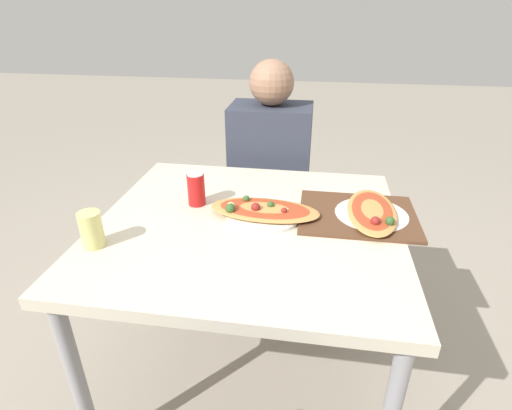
# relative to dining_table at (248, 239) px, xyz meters

# --- Properties ---
(ground_plane) EXTENTS (14.00, 14.00, 0.00)m
(ground_plane) POSITION_rel_dining_table_xyz_m (0.00, 0.00, -0.67)
(ground_plane) COLOR #9E9384
(dining_table) EXTENTS (1.06, 0.99, 0.74)m
(dining_table) POSITION_rel_dining_table_xyz_m (0.00, 0.00, 0.00)
(dining_table) COLOR beige
(dining_table) RESTS_ON ground_plane
(chair_far_seated) EXTENTS (0.40, 0.40, 0.86)m
(chair_far_seated) POSITION_rel_dining_table_xyz_m (-0.01, 0.82, -0.18)
(chair_far_seated) COLOR #2D3851
(chair_far_seated) RESTS_ON ground_plane
(person_seated) EXTENTS (0.40, 0.30, 1.20)m
(person_seated) POSITION_rel_dining_table_xyz_m (-0.01, 0.71, 0.04)
(person_seated) COLOR #2D2D38
(person_seated) RESTS_ON ground_plane
(pizza_main) EXTENTS (0.41, 0.27, 0.06)m
(pizza_main) POSITION_rel_dining_table_xyz_m (0.05, 0.05, 0.09)
(pizza_main) COLOR white
(pizza_main) RESTS_ON dining_table
(soda_can) EXTENTS (0.07, 0.07, 0.12)m
(soda_can) POSITION_rel_dining_table_xyz_m (-0.22, 0.11, 0.14)
(soda_can) COLOR red
(soda_can) RESTS_ON dining_table
(drink_glass) EXTENTS (0.07, 0.07, 0.12)m
(drink_glass) POSITION_rel_dining_table_xyz_m (-0.46, -0.23, 0.13)
(drink_glass) COLOR #E0DB7F
(drink_glass) RESTS_ON dining_table
(serving_tray) EXTENTS (0.42, 0.33, 0.01)m
(serving_tray) POSITION_rel_dining_table_xyz_m (0.39, 0.10, 0.08)
(serving_tray) COLOR brown
(serving_tray) RESTS_ON dining_table
(pizza_second) EXTENTS (0.26, 0.37, 0.06)m
(pizza_second) POSITION_rel_dining_table_xyz_m (0.43, 0.10, 0.09)
(pizza_second) COLOR white
(pizza_second) RESTS_ON dining_table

